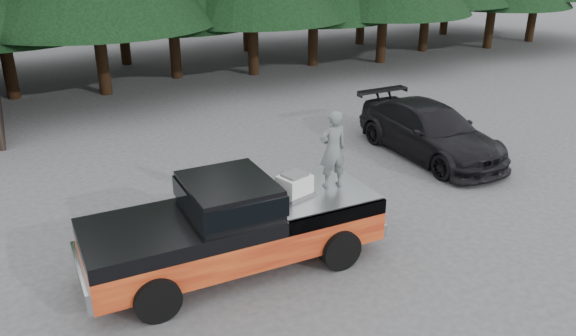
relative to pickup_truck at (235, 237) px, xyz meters
name	(u,v)px	position (x,y,z in m)	size (l,w,h in m)	color
ground	(274,246)	(1.02, 0.36, -0.67)	(120.00, 120.00, 0.00)	#444447
pickup_truck	(235,237)	(0.00, 0.00, 0.00)	(6.00, 2.04, 1.33)	orange
truck_cab	(229,195)	(-0.10, 0.00, 0.96)	(1.66, 1.90, 0.59)	black
air_compressor	(295,186)	(1.31, -0.04, 0.87)	(0.60, 0.50, 0.41)	silver
man_on_bed	(333,149)	(2.22, 0.03, 1.49)	(0.60, 0.40, 1.65)	#585E60
parked_car	(430,131)	(7.55, 3.18, 0.11)	(2.17, 5.33, 1.55)	black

